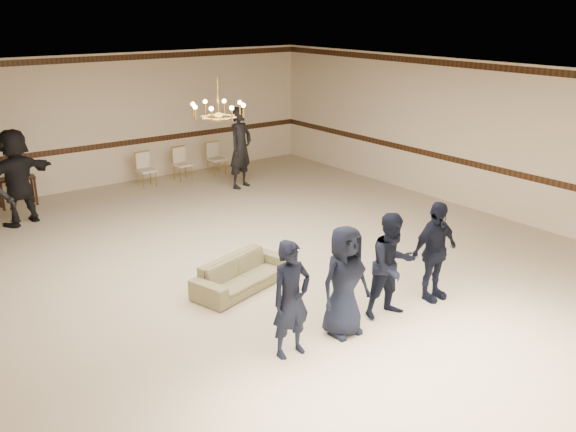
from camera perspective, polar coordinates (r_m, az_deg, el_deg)
name	(u,v)px	position (r m, az deg, el deg)	size (l,w,h in m)	color
room	(253,186)	(9.79, -3.16, 2.70)	(12.01, 14.01, 3.21)	#BCB091
chair_rail	(95,147)	(16.07, -17.16, 6.01)	(12.00, 0.02, 0.14)	#3A1E11
crown_molding	(86,59)	(15.77, -17.89, 13.39)	(12.00, 0.02, 0.14)	#3A1E11
chandelier	(218,97)	(10.36, -6.41, 10.70)	(0.94, 0.94, 0.89)	#BB8E3C
boy_a	(291,299)	(7.95, 0.28, -7.56)	(0.57, 0.37, 1.55)	black
boy_b	(345,281)	(8.47, 5.18, -5.92)	(0.76, 0.49, 1.55)	black
boy_c	(392,265)	(9.05, 9.45, -4.45)	(0.75, 0.59, 1.55)	black
boy_d	(435,251)	(9.68, 13.18, -3.14)	(0.91, 0.38, 1.55)	black
settee	(242,274)	(9.99, -4.20, -5.24)	(1.72, 0.67, 0.50)	#7F7F55
adult_mid	(17,177)	(13.81, -23.43, 3.28)	(1.84, 0.58, 1.98)	black
adult_right	(241,148)	(15.37, -4.33, 6.20)	(0.72, 0.47, 1.98)	black
banquet_chair_left	(146,170)	(15.90, -12.76, 4.10)	(0.41, 0.41, 0.84)	beige
banquet_chair_mid	(183,164)	(16.32, -9.56, 4.67)	(0.41, 0.41, 0.84)	beige
banquet_chair_right	(216,159)	(16.78, -6.53, 5.20)	(0.41, 0.41, 0.84)	beige
console_table	(18,192)	(15.21, -23.37, 2.02)	(0.79, 0.34, 0.67)	black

